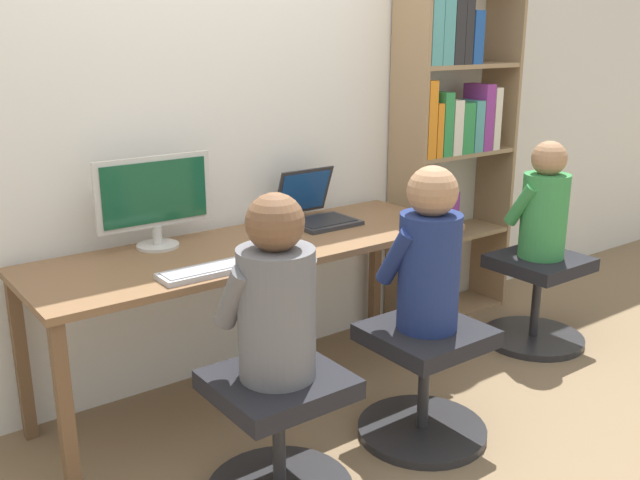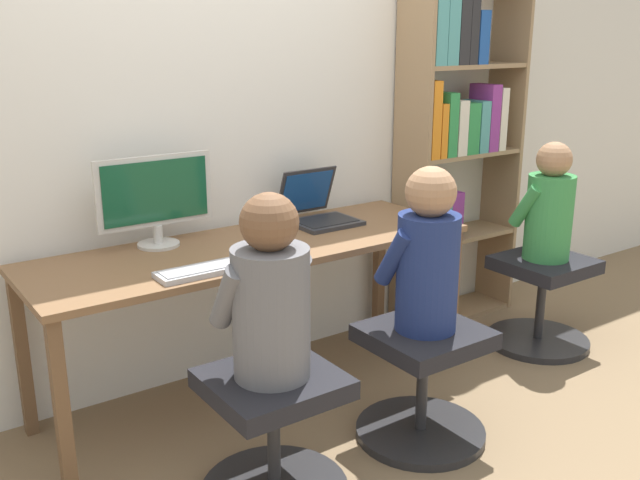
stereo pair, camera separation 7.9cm
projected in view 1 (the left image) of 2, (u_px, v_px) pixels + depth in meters
The scene contains 14 objects.
ground_plane at pixel (298, 426), 3.10m from camera, with size 14.00×14.00×0.00m, color #846B4C.
wall_back at pixel (207, 111), 3.28m from camera, with size 10.00×0.05×2.60m.
desk at pixel (255, 260), 3.16m from camera, with size 1.99×0.65×0.75m.
desktop_monitor at pixel (155, 199), 3.03m from camera, with size 0.52×0.18×0.40m.
laptop at pixel (317, 212), 3.48m from camera, with size 0.31×0.34×0.25m.
keyboard at pixel (208, 270), 2.76m from camera, with size 0.39×0.13×0.03m.
computer_mouse_by_keyboard at pixel (264, 257), 2.90m from camera, with size 0.06×0.09×0.04m.
office_chair_left at pixel (279, 433), 2.57m from camera, with size 0.55×0.55×0.49m.
office_chair_right at pixel (424, 378), 2.97m from camera, with size 0.55×0.55×0.49m.
person_at_monitor at pixel (276, 296), 2.42m from camera, with size 0.33×0.30×0.66m.
person_at_laptop at pixel (429, 255), 2.82m from camera, with size 0.30×0.29×0.67m.
bookshelf at pixel (446, 145), 3.99m from camera, with size 0.76×0.28×1.97m.
office_chair_side at pixel (536, 297), 3.88m from camera, with size 0.55×0.55×0.49m.
person_near_shelf at pixel (544, 205), 3.74m from camera, with size 0.30×0.28×0.62m.
Camera 1 is at (-1.56, -2.26, 1.66)m, focal length 40.00 mm.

